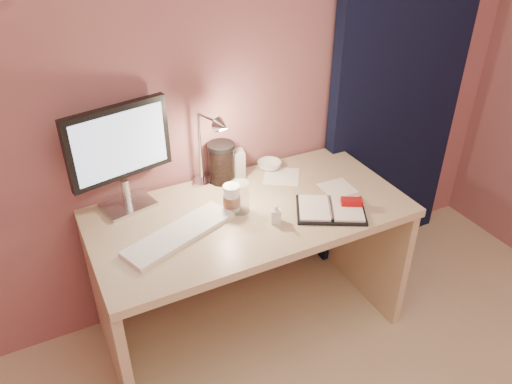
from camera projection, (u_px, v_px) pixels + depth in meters
name	position (u px, v px, depth m)	size (l,w,h in m)	color
room	(388.00, 68.00, 2.59)	(3.50, 3.50, 3.50)	#C6B28E
desk	(243.00, 241.00, 2.38)	(1.40, 0.70, 0.73)	beige
monitor	(119.00, 149.00, 2.07)	(0.45, 0.21, 0.48)	silver
keyboard	(180.00, 234.00, 2.04)	(0.49, 0.15, 0.02)	white
planner	(332.00, 209.00, 2.19)	(0.37, 0.34, 0.05)	black
paper_b	(337.00, 188.00, 2.36)	(0.15, 0.15, 0.00)	white
paper_c	(282.00, 176.00, 2.45)	(0.17, 0.17, 0.00)	white
coffee_cup	(232.00, 199.00, 2.18)	(0.08, 0.08, 0.12)	white
clear_cup	(240.00, 197.00, 2.16)	(0.08, 0.08, 0.14)	white
bowl	(269.00, 165.00, 2.51)	(0.12, 0.12, 0.04)	white
lotion_bottle	(276.00, 213.00, 2.10)	(0.04, 0.04, 0.09)	white
dark_jar	(222.00, 164.00, 2.37)	(0.12, 0.12, 0.18)	black
product_box	(235.00, 164.00, 2.42)	(0.09, 0.07, 0.14)	#B9B9B4
desk_lamp	(200.00, 148.00, 2.19)	(0.14, 0.24, 0.39)	silver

